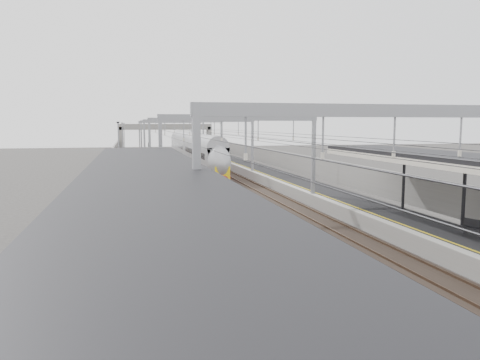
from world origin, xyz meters
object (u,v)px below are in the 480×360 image
overbridge (166,131)px  train (195,154)px  signal_green (149,148)px  bench (477,227)px

overbridge → train: (1.50, -39.71, -3.18)m
overbridge → signal_green: 27.93m
bench → signal_green: 68.23m
signal_green → overbridge: bearing=79.2°
overbridge → train: 39.86m
overbridge → bench: overbridge is taller
overbridge → signal_green: (-5.20, -27.29, -2.89)m
overbridge → signal_green: bearing=-100.8°
bench → signal_green: signal_green is taller
train → overbridge: bearing=92.2°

